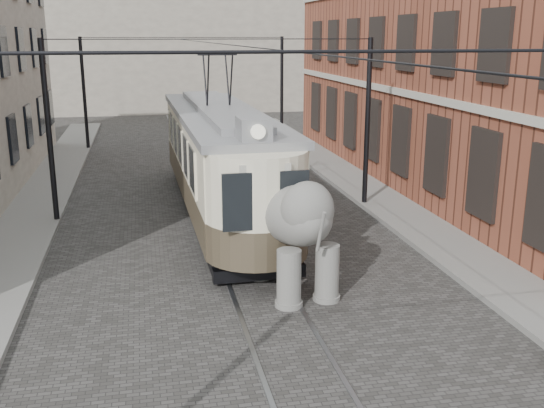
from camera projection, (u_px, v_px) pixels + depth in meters
name	position (u px, v px, depth m)	size (l,w,h in m)	color
ground	(253.00, 276.00, 16.36)	(120.00, 120.00, 0.00)	#403E3B
tram_rails	(253.00, 275.00, 16.36)	(1.54, 80.00, 0.02)	slate
sidewalk_right	(465.00, 257.00, 17.52)	(2.00, 60.00, 0.15)	slate
brick_building	(480.00, 37.00, 25.46)	(8.00, 26.00, 12.00)	brown
distant_block	(169.00, 23.00, 52.35)	(28.00, 10.00, 14.00)	gray
catenary	(220.00, 133.00, 20.27)	(11.00, 30.20, 6.00)	black
tram	(219.00, 135.00, 21.55)	(2.86, 13.85, 5.50)	beige
elephant	(292.00, 229.00, 15.19)	(2.74, 4.97, 3.04)	slate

